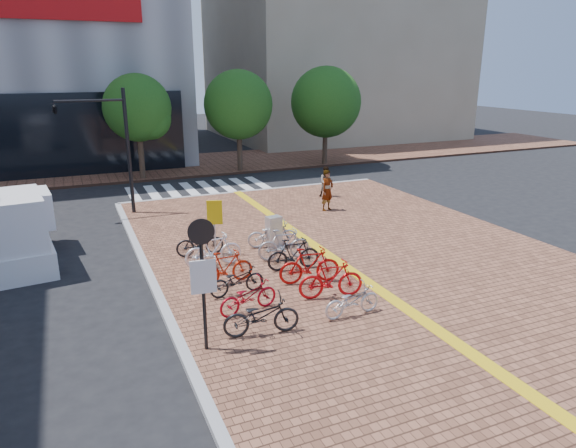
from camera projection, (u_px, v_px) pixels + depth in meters
name	position (u px, v px, depth m)	size (l,w,h in m)	color
ground	(296.00, 287.00, 15.63)	(120.00, 120.00, 0.00)	black
sidewalk	(495.00, 342.00, 12.36)	(14.00, 34.00, 0.15)	brown
tactile_strip	(463.00, 347.00, 11.95)	(0.40, 34.00, 0.01)	gold
kerb_west	(213.00, 417.00, 9.70)	(0.25, 34.00, 0.15)	gray
kerb_north	(255.00, 191.00, 27.27)	(14.00, 0.25, 0.15)	gray
far_sidewalk	(166.00, 167.00, 34.02)	(70.00, 8.00, 0.15)	brown
building_beige	(331.00, 38.00, 47.89)	(20.00, 18.00, 18.00)	gray
crosswalk	(200.00, 189.00, 28.09)	(7.50, 4.00, 0.01)	silver
street_trees	(255.00, 106.00, 31.65)	(16.20, 4.60, 6.35)	#38281E
bike_0	(261.00, 316.00, 12.42)	(0.66, 1.88, 0.99)	black
bike_1	(248.00, 296.00, 13.58)	(0.60, 1.71, 0.90)	#A80C1A
bike_2	(237.00, 280.00, 14.65)	(0.58, 1.65, 0.87)	black
bike_3	(226.00, 267.00, 15.37)	(0.48, 1.70, 1.02)	#B5230C
bike_4	(213.00, 250.00, 16.67)	(0.53, 1.89, 1.14)	white
bike_5	(200.00, 242.00, 17.64)	(0.47, 1.65, 0.99)	black
bike_6	(352.00, 301.00, 13.38)	(0.57, 1.63, 0.86)	#BCBCC1
bike_7	(331.00, 279.00, 14.40)	(0.53, 1.87, 1.12)	red
bike_8	(310.00, 265.00, 15.39)	(0.53, 1.88, 1.13)	#AE0E0C
bike_9	(293.00, 254.00, 16.44)	(0.49, 1.74, 1.04)	black
bike_10	(284.00, 244.00, 17.27)	(0.51, 1.81, 1.09)	#ABABB0
bike_11	(272.00, 234.00, 18.54)	(0.63, 1.80, 0.95)	#AFAEB3
pedestrian_a	(327.00, 190.00, 23.15)	(0.68, 0.44, 1.86)	gray
pedestrian_b	(326.00, 182.00, 25.63)	(0.74, 0.57, 1.52)	#464D59
utility_box	(274.00, 232.00, 18.51)	(0.52, 0.38, 1.14)	#B6B7BB
yellow_sign	(214.00, 217.00, 17.50)	(0.52, 0.20, 1.94)	#B7B7BC
notice_sign	(203.00, 269.00, 11.29)	(0.59, 0.16, 3.17)	black
traffic_light_pole	(95.00, 129.00, 21.51)	(2.92, 1.12, 5.43)	black
box_truck	(17.00, 230.00, 17.10)	(2.41, 4.62, 2.56)	silver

